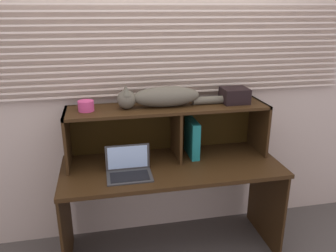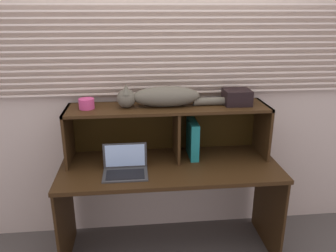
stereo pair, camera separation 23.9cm
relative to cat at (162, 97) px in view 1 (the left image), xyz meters
The scene contains 9 objects.
back_panel_with_blinds 0.23m from the cat, 79.28° to the left, with size 4.40×0.08×2.50m.
desk 0.64m from the cat, 73.51° to the right, with size 1.61×0.66×0.76m.
hutch_shelf_unit 0.20m from the cat, 34.62° to the left, with size 1.51×0.35×0.41m.
cat is the anchor object (origin of this frame).
laptop 0.58m from the cat, 139.83° to the right, with size 0.31×0.21×0.20m.
binder_upright 0.41m from the cat, ahead, with size 0.06×0.25×0.29m, color #197574.
book_stack 0.52m from the cat, behind, with size 0.15×0.26×0.03m.
small_basket 0.55m from the cat, behind, with size 0.11×0.11×0.07m, color #CA3F76.
storage_box 0.56m from the cat, ahead, with size 0.20×0.18×0.11m, color black.
Camera 1 is at (-0.48, -2.05, 1.86)m, focal length 36.19 mm.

